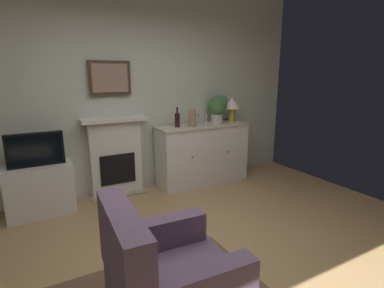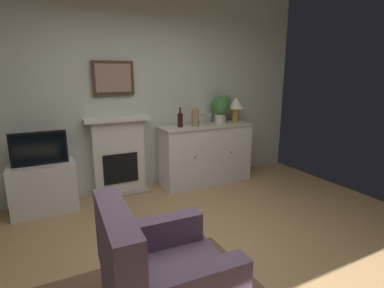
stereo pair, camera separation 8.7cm
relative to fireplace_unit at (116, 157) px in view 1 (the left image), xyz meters
The scene contains 14 objects.
ground_plane 2.16m from the fireplace_unit, 82.89° to the right, with size 5.63×4.44×0.10m, color tan.
wall_rear 0.98m from the fireplace_unit, 26.44° to the left, with size 5.63×0.06×2.97m, color silver.
fireplace_unit is the anchor object (origin of this frame).
framed_picture 1.07m from the fireplace_unit, 90.00° to the left, with size 0.55×0.04×0.45m.
sideboard_cabinet 1.32m from the fireplace_unit, ahead, with size 1.45×0.49×0.92m.
table_lamp 1.96m from the fireplace_unit, ahead, with size 0.26×0.26×0.40m.
wine_bottle 1.02m from the fireplace_unit, 10.47° to the right, with size 0.08×0.08×0.29m.
wine_glass_left 1.34m from the fireplace_unit, ahead, with size 0.07×0.07×0.16m.
wine_glass_center 1.45m from the fireplace_unit, ahead, with size 0.07×0.07×0.16m.
vase_decorative 1.23m from the fireplace_unit, 11.72° to the right, with size 0.11×0.11×0.28m.
tv_cabinet 1.02m from the fireplace_unit, behind, with size 0.75×0.42×0.61m.
tv_set 1.03m from the fireplace_unit, 169.23° to the right, with size 0.62×0.07×0.40m.
potted_plant_small 1.72m from the fireplace_unit, ahead, with size 0.30×0.30×0.43m.
armchair 2.50m from the fireplace_unit, 97.57° to the right, with size 0.84×0.81×0.92m.
Camera 1 is at (-1.24, -1.95, 1.68)m, focal length 27.78 mm.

